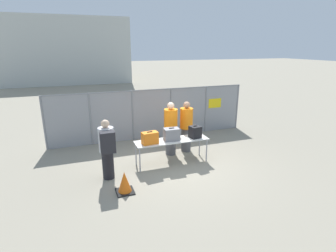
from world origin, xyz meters
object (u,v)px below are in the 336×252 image
(suitcase_black, at_px, (195,132))
(utility_trailer, at_px, (173,111))
(inspection_table, at_px, (172,142))
(security_worker_far, at_px, (186,126))
(security_worker_near, at_px, (171,128))
(traffic_cone, at_px, (125,183))
(traveler_hooded, at_px, (107,148))
(suitcase_grey, at_px, (171,134))
(suitcase_orange, at_px, (150,138))

(suitcase_black, height_order, utility_trailer, suitcase_black)
(inspection_table, height_order, security_worker_far, security_worker_far)
(security_worker_near, height_order, security_worker_far, security_worker_near)
(traffic_cone, bearing_deg, suitcase_black, 25.49)
(traveler_hooded, relative_size, security_worker_far, 0.96)
(suitcase_grey, xyz_separation_m, suitcase_black, (0.79, -0.03, -0.00))
(inspection_table, height_order, traveler_hooded, traveler_hooded)
(inspection_table, relative_size, traffic_cone, 4.13)
(suitcase_grey, xyz_separation_m, traffic_cone, (-1.73, -1.23, -0.71))
(traveler_hooded, bearing_deg, suitcase_grey, -13.90)
(suitcase_black, distance_m, traffic_cone, 2.88)
(suitcase_grey, height_order, security_worker_far, security_worker_far)
(suitcase_black, relative_size, utility_trailer, 0.10)
(security_worker_near, bearing_deg, utility_trailer, -96.20)
(security_worker_far, bearing_deg, suitcase_grey, 18.66)
(suitcase_black, bearing_deg, traveler_hooded, -172.83)
(suitcase_black, distance_m, security_worker_near, 0.92)
(inspection_table, distance_m, suitcase_grey, 0.25)
(suitcase_black, height_order, security_worker_far, security_worker_far)
(suitcase_grey, relative_size, suitcase_black, 1.22)
(inspection_table, bearing_deg, traveler_hooded, -169.07)
(suitcase_orange, height_order, utility_trailer, suitcase_orange)
(security_worker_near, height_order, traffic_cone, security_worker_near)
(suitcase_orange, bearing_deg, traffic_cone, -131.15)
(traveler_hooded, distance_m, security_worker_far, 3.09)
(traveler_hooded, bearing_deg, utility_trailer, 29.14)
(inspection_table, height_order, suitcase_black, suitcase_black)
(traveler_hooded, xyz_separation_m, security_worker_far, (2.86, 1.17, -0.02))
(traveler_hooded, bearing_deg, security_worker_far, -2.27)
(suitcase_grey, bearing_deg, suitcase_black, -2.02)
(suitcase_grey, distance_m, security_worker_near, 0.73)
(traveler_hooded, distance_m, traffic_cone, 1.12)
(suitcase_grey, height_order, traffic_cone, suitcase_grey)
(suitcase_black, xyz_separation_m, security_worker_near, (-0.56, 0.72, -0.02))
(inspection_table, height_order, traffic_cone, inspection_table)
(security_worker_far, relative_size, traffic_cone, 3.17)
(utility_trailer, bearing_deg, inspection_table, -111.19)
(suitcase_orange, distance_m, traveler_hooded, 1.33)
(traffic_cone, bearing_deg, utility_trailer, 59.51)
(suitcase_orange, relative_size, traffic_cone, 0.89)
(suitcase_orange, distance_m, suitcase_black, 1.51)
(suitcase_orange, bearing_deg, security_worker_far, 28.97)
(inspection_table, relative_size, suitcase_orange, 4.64)
(suitcase_grey, distance_m, suitcase_black, 0.79)
(suitcase_orange, xyz_separation_m, traffic_cone, (-1.01, -1.16, -0.70))
(suitcase_black, relative_size, traveler_hooded, 0.23)
(suitcase_black, xyz_separation_m, traffic_cone, (-2.52, -1.20, -0.70))
(suitcase_orange, xyz_separation_m, suitcase_grey, (0.71, 0.07, 0.01))
(security_worker_far, bearing_deg, suitcase_orange, 4.48)
(security_worker_near, bearing_deg, traveler_hooded, 41.22)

